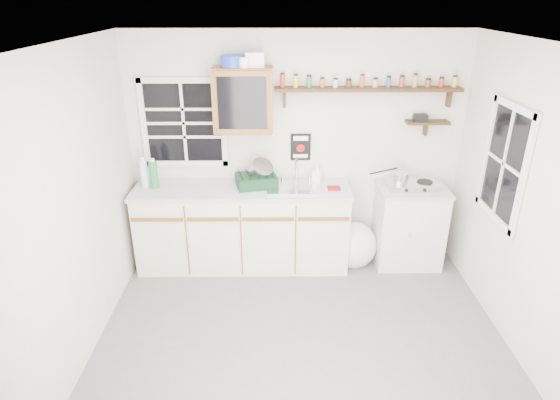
{
  "coord_description": "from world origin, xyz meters",
  "views": [
    {
      "loc": [
        -0.22,
        -3.3,
        2.82
      ],
      "look_at": [
        -0.18,
        0.55,
        1.11
      ],
      "focal_mm": 30.0,
      "sensor_mm": 36.0,
      "label": 1
    }
  ],
  "objects_px": {
    "dish_rack": "(258,177)",
    "hotplate": "(412,185)",
    "right_cabinet": "(408,225)",
    "upper_cabinet": "(243,100)",
    "spice_shelf": "(368,88)",
    "main_cabinet": "(243,226)"
  },
  "relations": [
    {
      "from": "upper_cabinet",
      "to": "hotplate",
      "type": "relative_size",
      "value": 1.18
    },
    {
      "from": "main_cabinet",
      "to": "right_cabinet",
      "type": "height_order",
      "value": "main_cabinet"
    },
    {
      "from": "main_cabinet",
      "to": "right_cabinet",
      "type": "xyz_separation_m",
      "value": [
        1.83,
        0.03,
        -0.01
      ]
    },
    {
      "from": "main_cabinet",
      "to": "spice_shelf",
      "type": "xyz_separation_m",
      "value": [
        1.31,
        0.21,
        1.47
      ]
    },
    {
      "from": "right_cabinet",
      "to": "upper_cabinet",
      "type": "distance_m",
      "value": 2.26
    },
    {
      "from": "dish_rack",
      "to": "hotplate",
      "type": "distance_m",
      "value": 1.65
    },
    {
      "from": "dish_rack",
      "to": "hotplate",
      "type": "relative_size",
      "value": 0.87
    },
    {
      "from": "spice_shelf",
      "to": "hotplate",
      "type": "height_order",
      "value": "spice_shelf"
    },
    {
      "from": "main_cabinet",
      "to": "spice_shelf",
      "type": "relative_size",
      "value": 1.21
    },
    {
      "from": "main_cabinet",
      "to": "dish_rack",
      "type": "xyz_separation_m",
      "value": [
        0.17,
        0.05,
        0.56
      ]
    },
    {
      "from": "main_cabinet",
      "to": "right_cabinet",
      "type": "relative_size",
      "value": 2.54
    },
    {
      "from": "hotplate",
      "to": "dish_rack",
      "type": "bearing_deg",
      "value": 175.38
    },
    {
      "from": "upper_cabinet",
      "to": "dish_rack",
      "type": "height_order",
      "value": "upper_cabinet"
    },
    {
      "from": "right_cabinet",
      "to": "dish_rack",
      "type": "relative_size",
      "value": 1.9
    },
    {
      "from": "right_cabinet",
      "to": "spice_shelf",
      "type": "height_order",
      "value": "spice_shelf"
    },
    {
      "from": "spice_shelf",
      "to": "hotplate",
      "type": "relative_size",
      "value": 3.48
    },
    {
      "from": "spice_shelf",
      "to": "hotplate",
      "type": "bearing_deg",
      "value": -22.24
    },
    {
      "from": "main_cabinet",
      "to": "spice_shelf",
      "type": "bearing_deg",
      "value": 9.25
    },
    {
      "from": "spice_shelf",
      "to": "dish_rack",
      "type": "bearing_deg",
      "value": -172.02
    },
    {
      "from": "hotplate",
      "to": "upper_cabinet",
      "type": "bearing_deg",
      "value": 172.61
    },
    {
      "from": "spice_shelf",
      "to": "main_cabinet",
      "type": "bearing_deg",
      "value": -170.75
    },
    {
      "from": "main_cabinet",
      "to": "spice_shelf",
      "type": "height_order",
      "value": "spice_shelf"
    }
  ]
}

